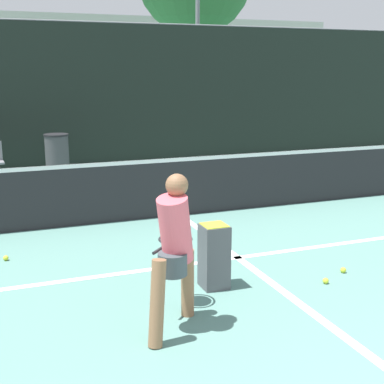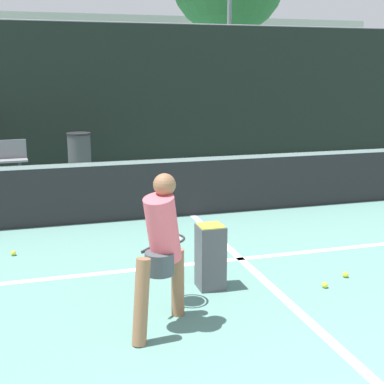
{
  "view_description": "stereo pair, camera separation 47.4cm",
  "coord_description": "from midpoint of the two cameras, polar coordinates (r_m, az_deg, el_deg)",
  "views": [
    {
      "loc": [
        -2.81,
        -0.98,
        2.33
      ],
      "look_at": [
        -0.69,
        4.6,
        0.95
      ],
      "focal_mm": 50.0,
      "sensor_mm": 36.0,
      "label": 1
    },
    {
      "loc": [
        -2.37,
        -1.13,
        2.33
      ],
      "look_at": [
        -0.69,
        4.6,
        0.95
      ],
      "focal_mm": 50.0,
      "sensor_mm": 36.0,
      "label": 2
    }
  ],
  "objects": [
    {
      "name": "court_service_line",
      "position": [
        6.8,
        7.22,
        -7.11
      ],
      "size": [
        8.25,
        0.1,
        0.01
      ],
      "primitive_type": "cube",
      "color": "white",
      "rests_on": "ground"
    },
    {
      "name": "court_center_mark",
      "position": [
        6.29,
        9.39,
        -8.87
      ],
      "size": [
        0.1,
        5.51,
        0.01
      ],
      "primitive_type": "cube",
      "color": "white",
      "rests_on": "ground"
    },
    {
      "name": "net",
      "position": [
        8.6,
        1.61,
        0.8
      ],
      "size": [
        11.09,
        0.09,
        1.07
      ],
      "color": "slate",
      "rests_on": "ground"
    },
    {
      "name": "fence_back",
      "position": [
        13.1,
        -4.95,
        10.17
      ],
      "size": [
        24.0,
        0.06,
        3.4
      ],
      "color": "black",
      "rests_on": "ground"
    },
    {
      "name": "player_practicing",
      "position": [
        4.8,
        -0.42,
        -5.77
      ],
      "size": [
        0.78,
        1.09,
        1.44
      ],
      "rotation": [
        0.0,
        0.0,
        0.78
      ],
      "color": "#8C6042",
      "rests_on": "ground"
    },
    {
      "name": "tennis_ball_scattered_0",
      "position": [
        6.13,
        16.18,
        -9.53
      ],
      "size": [
        0.07,
        0.07,
        0.07
      ],
      "primitive_type": "sphere",
      "color": "#D1E033",
      "rests_on": "ground"
    },
    {
      "name": "tennis_ball_scattered_2",
      "position": [
        7.16,
        -16.75,
        -6.28
      ],
      "size": [
        0.07,
        0.07,
        0.07
      ],
      "primitive_type": "sphere",
      "color": "#D1E033",
      "rests_on": "ground"
    },
    {
      "name": "tennis_ball_scattered_5",
      "position": [
        6.49,
        18.11,
        -8.4
      ],
      "size": [
        0.07,
        0.07,
        0.07
      ],
      "primitive_type": "sphere",
      "color": "#D1E033",
      "rests_on": "ground"
    },
    {
      "name": "ball_hopper",
      "position": [
        5.8,
        4.34,
        -6.75
      ],
      "size": [
        0.28,
        0.28,
        0.71
      ],
      "color": "#4C4C51",
      "rests_on": "ground"
    },
    {
      "name": "trash_bin",
      "position": [
        11.92,
        -10.8,
        3.89
      ],
      "size": [
        0.52,
        0.52,
        0.97
      ],
      "color": "#3F3F42",
      "rests_on": "ground"
    },
    {
      "name": "parked_car",
      "position": [
        17.9,
        0.12,
        7.49
      ],
      "size": [
        1.86,
        4.42,
        1.44
      ],
      "color": "#B7B7BC",
      "rests_on": "ground"
    },
    {
      "name": "building_far",
      "position": [
        32.1,
        -11.99,
        13.28
      ],
      "size": [
        36.0,
        2.4,
        5.28
      ],
      "primitive_type": "cube",
      "color": "#B2ADA3",
      "rests_on": "ground"
    }
  ]
}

